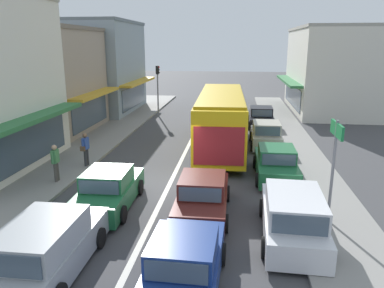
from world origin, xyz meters
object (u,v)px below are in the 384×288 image
Objects in this scene: parked_sedan_kerb_second at (276,164)px; pedestrian_browsing_midblock at (55,161)px; sedan_behind_bus_mid at (109,190)px; sedan_behind_bus_near at (203,197)px; pedestrian_with_handbag_near at (85,147)px; city_bus at (221,116)px; wagon_adjacent_lane_lead at (47,249)px; sedan_queue_gap_filler at (184,267)px; traffic_light_downstreet at (158,82)px; parked_wagon_kerb_front at (293,217)px; directional_road_sign at (335,148)px; parked_hatchback_kerb_third at (266,135)px; parked_sedan_kerb_rear at (261,118)px.

pedestrian_browsing_midblock is (-9.54, -1.93, 0.40)m from parked_sedan_kerb_second.
sedan_behind_bus_mid is 3.54m from sedan_behind_bus_near.
parked_sedan_kerb_second is (2.96, 4.18, 0.00)m from sedan_behind_bus_near.
pedestrian_with_handbag_near and pedestrian_browsing_midblock have the same top height.
parked_sedan_kerb_second is (2.73, -4.87, -1.22)m from city_bus.
wagon_adjacent_lane_lead is 2.76× the size of pedestrian_browsing_midblock.
pedestrian_with_handbag_near reaches higher than sedan_queue_gap_filler.
city_bus is 2.60× the size of traffic_light_downstreet.
pedestrian_browsing_midblock is at bearing 159.15° from parked_wagon_kerb_front.
wagon_adjacent_lane_lead is 1.25× the size of directional_road_sign.
pedestrian_browsing_midblock reaches higher than sedan_behind_bus_mid.
pedestrian_browsing_midblock is (-1.10, -16.27, -1.79)m from traffic_light_downstreet.
pedestrian_with_handbag_near is at bearing 78.48° from pedestrian_browsing_midblock.
sedan_queue_gap_filler is 3.67m from wagon_adjacent_lane_lead.
pedestrian_with_handbag_near reaches higher than parked_sedan_kerb_second.
wagon_adjacent_lane_lead is 1.22× the size of parked_hatchback_kerb_third.
city_bus is at bearing 119.27° from parked_sedan_kerb_second.
sedan_behind_bus_mid and sedan_behind_bus_near have the same top height.
sedan_behind_bus_near is at bearing 47.69° from wagon_adjacent_lane_lead.
city_bus is 10.84m from parked_wagon_kerb_front.
traffic_light_downstreet is at bearing 132.93° from parked_hatchback_kerb_third.
wagon_adjacent_lane_lead is 10.63m from parked_sedan_kerb_second.
traffic_light_downstreet is at bearing 103.35° from sedan_queue_gap_filler.
sedan_behind_bus_near is at bearing -18.89° from pedestrian_browsing_midblock.
directional_road_sign is at bearing -84.95° from parked_sedan_kerb_rear.
traffic_light_downstreet reaches higher than city_bus.
directional_road_sign reaches higher than pedestrian_browsing_midblock.
sedan_behind_bus_mid is 2.60× the size of pedestrian_browsing_midblock.
sedan_queue_gap_filler is 1.18× the size of directional_road_sign.
pedestrian_with_handbag_near reaches higher than parked_hatchback_kerb_third.
sedan_behind_bus_mid is 6.67m from parked_wagon_kerb_front.
sedan_behind_bus_near is 3.25m from parked_wagon_kerb_front.
sedan_behind_bus_mid is 2.60× the size of pedestrian_with_handbag_near.
city_bus reaches higher than parked_sedan_kerb_rear.
parked_sedan_kerb_second is at bearing -89.10° from parked_hatchback_kerb_third.
pedestrian_with_handbag_near is (-9.06, -10.83, 0.40)m from parked_sedan_kerb_rear.
parked_wagon_kerb_front is at bearing -25.07° from sedan_behind_bus_near.
directional_road_sign is (8.02, 3.84, 1.93)m from wagon_adjacent_lane_lead.
city_bus is 2.59× the size of sedan_behind_bus_near.
pedestrian_browsing_midblock reaches higher than parked_sedan_kerb_rear.
parked_sedan_kerb_second is at bearing 89.84° from parked_wagon_kerb_front.
sedan_behind_bus_mid is at bearing 176.33° from sedan_behind_bus_near.
parked_sedan_kerb_rear is at bearing 81.36° from sedan_queue_gap_filler.
wagon_adjacent_lane_lead reaches higher than sedan_behind_bus_mid.
parked_sedan_kerb_rear is at bearing 50.10° from pedestrian_with_handbag_near.
traffic_light_downstreet reaches higher than wagon_adjacent_lane_lead.
wagon_adjacent_lane_lead is 8.88m from pedestrian_with_handbag_near.
parked_hatchback_kerb_third is 10.35m from pedestrian_with_handbag_near.
directional_road_sign is at bearing -81.72° from parked_hatchback_kerb_third.
pedestrian_with_handbag_near is (-9.09, 0.27, 0.40)m from parked_sedan_kerb_second.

